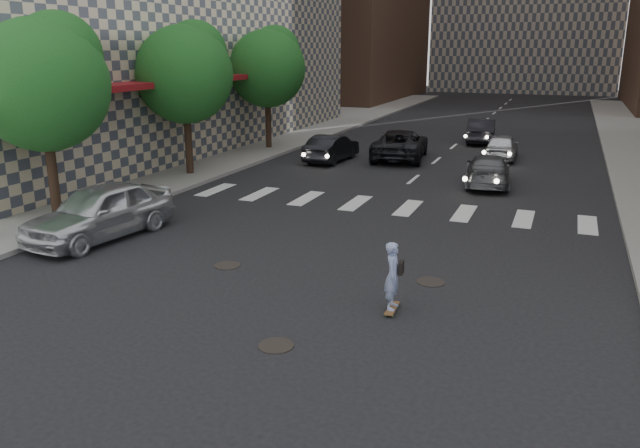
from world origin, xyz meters
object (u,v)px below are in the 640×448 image
(traffic_car_a, at_px, (332,148))
(traffic_car_b, at_px, (488,170))
(skateboarder, at_px, (393,276))
(traffic_car_d, at_px, (502,146))
(silver_sedan, at_px, (100,211))
(tree_b, at_px, (187,70))
(tree_a, at_px, (46,79))
(traffic_car_c, at_px, (400,144))
(traffic_car_e, at_px, (481,131))
(tree_c, at_px, (269,65))

(traffic_car_a, distance_m, traffic_car_b, 8.55)
(skateboarder, relative_size, traffic_car_d, 0.41)
(silver_sedan, bearing_deg, tree_b, 113.94)
(tree_a, height_order, silver_sedan, tree_a)
(traffic_car_a, height_order, traffic_car_c, traffic_car_c)
(traffic_car_e, bearing_deg, traffic_car_b, 93.71)
(tree_a, distance_m, traffic_car_a, 14.99)
(tree_c, bearing_deg, tree_b, -90.00)
(tree_a, bearing_deg, skateboarder, -14.54)
(tree_b, distance_m, silver_sedan, 10.25)
(traffic_car_a, height_order, traffic_car_e, traffic_car_e)
(traffic_car_d, bearing_deg, traffic_car_a, 23.77)
(traffic_car_b, distance_m, traffic_car_c, 6.93)
(tree_a, bearing_deg, traffic_car_b, 40.77)
(tree_b, distance_m, skateboarder, 17.08)
(tree_a, relative_size, silver_sedan, 1.35)
(tree_b, distance_m, tree_c, 8.00)
(traffic_car_c, relative_size, traffic_car_d, 1.38)
(skateboarder, bearing_deg, traffic_car_e, 89.84)
(tree_a, distance_m, traffic_car_e, 25.65)
(traffic_car_d, bearing_deg, tree_b, 35.44)
(tree_b, xyz_separation_m, traffic_car_e, (10.71, 14.98, -3.92))
(traffic_car_a, xyz_separation_m, traffic_car_d, (7.92, 3.83, -0.01))
(tree_a, bearing_deg, traffic_car_e, 65.00)
(tree_c, xyz_separation_m, skateboarder, (12.33, -19.20, -3.81))
(skateboarder, distance_m, traffic_car_e, 26.22)
(traffic_car_a, bearing_deg, tree_c, -23.61)
(tree_b, relative_size, skateboarder, 4.13)
(tree_a, height_order, skateboarder, tree_a)
(silver_sedan, bearing_deg, traffic_car_c, 81.38)
(tree_c, bearing_deg, traffic_car_a, -26.65)
(tree_b, bearing_deg, traffic_car_a, 51.56)
(tree_b, height_order, traffic_car_b, tree_b)
(silver_sedan, relative_size, traffic_car_c, 0.90)
(skateboarder, relative_size, traffic_car_a, 0.39)
(tree_c, relative_size, silver_sedan, 1.35)
(tree_b, xyz_separation_m, traffic_car_b, (12.60, 2.86, -4.00))
(skateboarder, relative_size, traffic_car_c, 0.30)
(silver_sedan, bearing_deg, tree_a, 164.54)
(tree_a, relative_size, traffic_car_e, 1.51)
(tree_c, distance_m, traffic_car_a, 6.45)
(traffic_car_a, xyz_separation_m, traffic_car_b, (8.06, -2.86, -0.03))
(traffic_car_d, bearing_deg, tree_c, 5.06)
(traffic_car_b, height_order, traffic_car_c, traffic_car_c)
(tree_a, bearing_deg, traffic_car_d, 54.63)
(traffic_car_c, bearing_deg, traffic_car_b, 128.80)
(tree_b, bearing_deg, tree_c, 90.00)
(traffic_car_c, bearing_deg, traffic_car_e, -120.54)
(tree_a, bearing_deg, tree_c, 90.00)
(silver_sedan, relative_size, traffic_car_a, 1.19)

